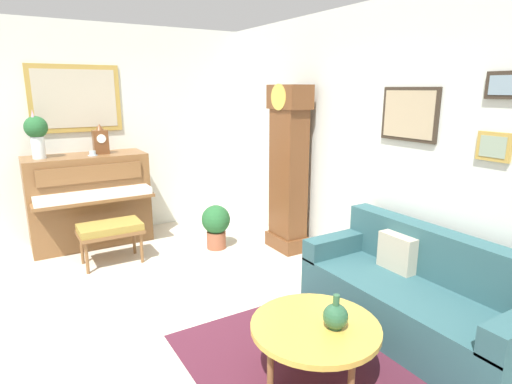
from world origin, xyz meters
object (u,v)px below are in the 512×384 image
at_px(green_jug, 335,316).
at_px(potted_plant, 216,224).
at_px(flower_vase, 36,132).
at_px(piano, 89,200).
at_px(grandfather_clock, 288,174).
at_px(coffee_table, 315,328).
at_px(mantel_clock, 101,140).
at_px(piano_bench, 110,230).
at_px(couch, 416,297).
at_px(teacup, 93,154).

relative_size(green_jug, potted_plant, 0.43).
relative_size(flower_vase, green_jug, 2.42).
relative_size(piano, grandfather_clock, 0.71).
xyz_separation_m(coffee_table, green_jug, (0.10, 0.08, 0.12)).
bearing_deg(piano, flower_vase, -89.88).
xyz_separation_m(mantel_clock, potted_plant, (0.99, 1.11, -1.02)).
distance_m(flower_vase, green_jug, 4.06).
bearing_deg(coffee_table, piano_bench, -165.25).
bearing_deg(couch, piano_bench, -146.24).
bearing_deg(flower_vase, teacup, 80.61).
bearing_deg(flower_vase, coffee_table, 20.08).
distance_m(piano_bench, teacup, 1.05).
xyz_separation_m(mantel_clock, green_jug, (3.69, 0.69, -0.82)).
relative_size(couch, flower_vase, 3.28).
distance_m(green_jug, potted_plant, 2.74).
bearing_deg(flower_vase, grandfather_clock, 60.76).
xyz_separation_m(grandfather_clock, coffee_table, (2.14, -1.28, -0.57)).
bearing_deg(grandfather_clock, green_jug, -28.08).
distance_m(piano_bench, flower_vase, 1.46).
xyz_separation_m(couch, mantel_clock, (-3.54, -1.70, 1.03)).
bearing_deg(potted_plant, mantel_clock, -131.72).
relative_size(grandfather_clock, mantel_clock, 5.34).
bearing_deg(green_jug, couch, 98.33).
relative_size(flower_vase, potted_plant, 1.04).
xyz_separation_m(green_jug, potted_plant, (-2.70, 0.42, -0.19)).
distance_m(piano_bench, green_jug, 3.01).
distance_m(piano, green_jug, 3.80).
distance_m(couch, coffee_table, 1.10).
distance_m(piano_bench, couch, 3.30).
bearing_deg(grandfather_clock, couch, -4.92).
height_order(coffee_table, mantel_clock, mantel_clock).
bearing_deg(potted_plant, teacup, -125.88).
distance_m(piano_bench, coffee_table, 2.89).
xyz_separation_m(flower_vase, teacup, (0.10, 0.58, -0.29)).
height_order(piano, couch, piano).
height_order(grandfather_clock, green_jug, grandfather_clock).
xyz_separation_m(piano_bench, coffee_table, (2.79, 0.74, -0.01)).
relative_size(piano, piano_bench, 2.06).
bearing_deg(mantel_clock, teacup, -52.72).
height_order(piano_bench, potted_plant, potted_plant).
bearing_deg(teacup, flower_vase, -99.39).
height_order(flower_vase, teacup, flower_vase).
xyz_separation_m(flower_vase, potted_plant, (0.99, 1.82, -1.16)).
bearing_deg(flower_vase, mantel_clock, 89.96).
relative_size(piano, mantel_clock, 3.79).
bearing_deg(teacup, couch, 27.96).
height_order(mantel_clock, green_jug, mantel_clock).
bearing_deg(coffee_table, green_jug, 39.95).
relative_size(piano, flower_vase, 2.48).
xyz_separation_m(couch, green_jug, (0.15, -1.01, 0.20)).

